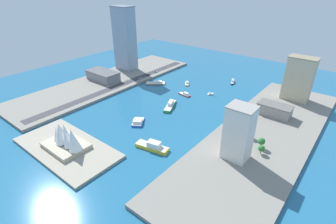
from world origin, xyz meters
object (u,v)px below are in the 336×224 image
(catamaran_blue, at_px, (138,122))
(carpark_squat_concrete, at_px, (275,110))
(ferry_green_doubledeck, at_px, (170,105))
(suv_black, at_px, (148,75))
(hotel_broad_white, at_px, (239,133))
(office_block_beige, at_px, (299,79))
(warehouse_low_gray, at_px, (103,76))
(sedan_silver, at_px, (140,78))
(tugboat_red, at_px, (185,94))
(water_taxi_orange, at_px, (187,84))
(patrol_launch_navy, at_px, (233,82))
(traffic_light_waterfront, at_px, (127,81))
(van_white, at_px, (155,72))
(ferry_yellow_fast, at_px, (152,146))
(sailboat_small_white, at_px, (210,94))
(barge_flat_brown, at_px, (156,83))
(opera_landmark, at_px, (65,138))
(tower_tall_glass, at_px, (125,39))

(catamaran_blue, height_order, carpark_squat_concrete, carpark_squat_concrete)
(ferry_green_doubledeck, bearing_deg, suv_black, -33.37)
(hotel_broad_white, relative_size, office_block_beige, 0.90)
(warehouse_low_gray, relative_size, sedan_silver, 8.21)
(tugboat_red, distance_m, hotel_broad_white, 117.64)
(catamaran_blue, relative_size, water_taxi_orange, 1.47)
(patrol_launch_navy, height_order, carpark_squat_concrete, carpark_squat_concrete)
(office_block_beige, bearing_deg, hotel_broad_white, 87.82)
(water_taxi_orange, xyz_separation_m, traffic_light_waterfront, (50.93, 50.48, 5.83))
(warehouse_low_gray, bearing_deg, sedan_silver, -136.88)
(van_white, bearing_deg, ferry_green_doubledeck, 139.76)
(tugboat_red, bearing_deg, sedan_silver, -1.43)
(ferry_yellow_fast, height_order, tugboat_red, ferry_yellow_fast)
(tugboat_red, distance_m, carpark_squat_concrete, 93.76)
(sailboat_small_white, distance_m, warehouse_low_gray, 133.58)
(barge_flat_brown, distance_m, water_taxi_orange, 37.71)
(sailboat_small_white, bearing_deg, warehouse_low_gray, 21.44)
(tugboat_red, bearing_deg, warehouse_low_gray, 15.87)
(sailboat_small_white, relative_size, sedan_silver, 2.51)
(opera_landmark, bearing_deg, office_block_beige, -119.02)
(office_block_beige, distance_m, opera_landmark, 225.48)
(carpark_squat_concrete, distance_m, hotel_broad_white, 81.39)
(sedan_silver, bearing_deg, carpark_squat_concrete, -176.82)
(ferry_yellow_fast, distance_m, ferry_green_doubledeck, 71.98)
(hotel_broad_white, bearing_deg, patrol_launch_navy, -63.32)
(warehouse_low_gray, xyz_separation_m, office_block_beige, (-200.76, -88.89, 16.84))
(sailboat_small_white, xyz_separation_m, sedan_silver, (90.95, 17.66, 2.51))
(warehouse_low_gray, bearing_deg, sailboat_small_white, -158.56)
(ferry_yellow_fast, distance_m, warehouse_low_gray, 156.36)
(catamaran_blue, height_order, traffic_light_waterfront, traffic_light_waterfront)
(catamaran_blue, distance_m, opera_landmark, 63.50)
(warehouse_low_gray, bearing_deg, office_block_beige, -156.12)
(sailboat_small_white, relative_size, tower_tall_glass, 0.16)
(tower_tall_glass, distance_m, traffic_light_waterfront, 70.95)
(catamaran_blue, height_order, van_white, van_white)
(traffic_light_waterfront, bearing_deg, sailboat_small_white, -154.77)
(tugboat_red, bearing_deg, suv_black, -13.70)
(catamaran_blue, distance_m, tugboat_red, 75.85)
(sailboat_small_white, bearing_deg, van_white, -7.36)
(water_taxi_orange, height_order, ferry_green_doubledeck, ferry_green_doubledeck)
(sedan_silver, bearing_deg, office_block_beige, -160.97)
(catamaran_blue, bearing_deg, hotel_broad_white, -175.83)
(ferry_yellow_fast, height_order, water_taxi_orange, ferry_yellow_fast)
(ferry_yellow_fast, bearing_deg, sailboat_small_white, -81.65)
(barge_flat_brown, relative_size, tugboat_red, 1.57)
(ferry_yellow_fast, relative_size, suv_black, 5.46)
(tugboat_red, height_order, hotel_broad_white, hotel_broad_white)
(barge_flat_brown, relative_size, suv_black, 4.68)
(barge_flat_brown, xyz_separation_m, warehouse_low_gray, (55.51, 35.70, 6.93))
(tugboat_red, distance_m, warehouse_low_gray, 107.50)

